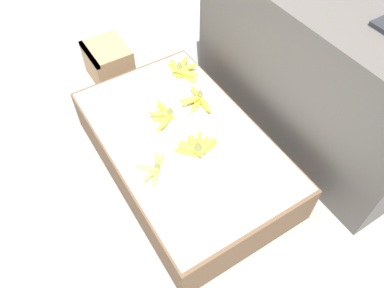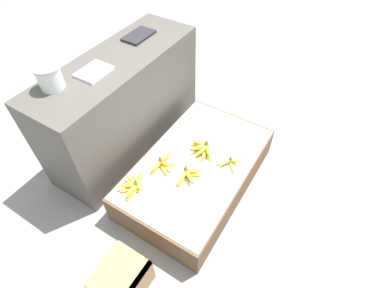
{
  "view_description": "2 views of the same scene",
  "coord_description": "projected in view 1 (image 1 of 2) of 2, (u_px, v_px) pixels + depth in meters",
  "views": [
    {
      "loc": [
        1.0,
        -0.58,
        1.63
      ],
      "look_at": [
        0.1,
        -0.01,
        0.3
      ],
      "focal_mm": 35.0,
      "sensor_mm": 36.0,
      "label": 1
    },
    {
      "loc": [
        -1.14,
        -0.66,
        1.88
      ],
      "look_at": [
        0.05,
        0.07,
        0.34
      ],
      "focal_mm": 28.0,
      "sensor_mm": 36.0,
      "label": 2
    }
  ],
  "objects": [
    {
      "name": "ground_plane",
      "position": [
        184.0,
        166.0,
        2.0
      ],
      "size": [
        10.0,
        10.0,
        0.0
      ],
      "primitive_type": "plane",
      "color": "gray"
    },
    {
      "name": "display_platform",
      "position": [
        183.0,
        153.0,
        1.9
      ],
      "size": [
        1.16,
        0.71,
        0.25
      ],
      "color": "brown",
      "rests_on": "ground_plane"
    },
    {
      "name": "back_vendor_table",
      "position": [
        310.0,
        73.0,
        1.88
      ],
      "size": [
        1.35,
        0.46,
        0.79
      ],
      "color": "#4C4742",
      "rests_on": "ground_plane"
    },
    {
      "name": "wooden_crate",
      "position": [
        109.0,
        62.0,
        2.36
      ],
      "size": [
        0.28,
        0.24,
        0.23
      ],
      "color": "#997551",
      "rests_on": "ground_plane"
    },
    {
      "name": "banana_bunch_front_midright",
      "position": [
        155.0,
        168.0,
        1.66
      ],
      "size": [
        0.16,
        0.17,
        0.08
      ],
      "color": "gold",
      "rests_on": "display_platform"
    },
    {
      "name": "banana_bunch_middle_midleft",
      "position": [
        164.0,
        115.0,
        1.85
      ],
      "size": [
        0.19,
        0.14,
        0.1
      ],
      "color": "gold",
      "rests_on": "display_platform"
    },
    {
      "name": "banana_bunch_middle_midright",
      "position": [
        197.0,
        147.0,
        1.73
      ],
      "size": [
        0.16,
        0.21,
        0.11
      ],
      "color": "gold",
      "rests_on": "display_platform"
    },
    {
      "name": "banana_bunch_back_left",
      "position": [
        182.0,
        70.0,
        2.07
      ],
      "size": [
        0.23,
        0.16,
        0.1
      ],
      "color": "gold",
      "rests_on": "display_platform"
    },
    {
      "name": "banana_bunch_back_midleft",
      "position": [
        197.0,
        100.0,
        1.92
      ],
      "size": [
        0.23,
        0.14,
        0.1
      ],
      "color": "gold",
      "rests_on": "display_platform"
    }
  ]
}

